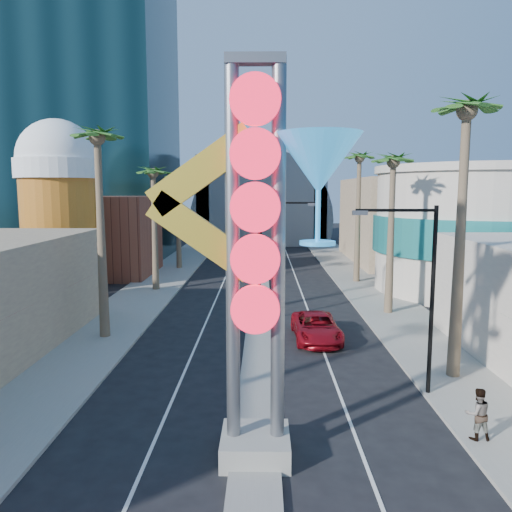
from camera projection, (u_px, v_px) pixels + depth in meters
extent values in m
cube|color=gray|center=(162.00, 279.00, 48.02)|extent=(5.00, 100.00, 0.15)
cube|color=gray|center=(360.00, 280.00, 47.75)|extent=(5.00, 100.00, 0.15)
cube|color=gray|center=(261.00, 275.00, 50.86)|extent=(1.60, 84.00, 0.15)
cube|color=black|center=(84.00, 57.00, 61.79)|extent=(20.00, 20.00, 50.00)
cube|color=brown|center=(103.00, 236.00, 50.57)|extent=(10.00, 10.00, 8.00)
cube|color=#987B62|center=(394.00, 221.00, 59.90)|extent=(10.00, 20.00, 10.00)
cylinder|color=#A86116|center=(61.00, 233.00, 42.52)|extent=(6.40, 6.40, 10.00)
cylinder|color=white|center=(58.00, 169.00, 41.82)|extent=(7.00, 7.00, 1.60)
sphere|color=white|center=(57.00, 159.00, 41.71)|extent=(6.60, 6.60, 6.60)
cylinder|color=beige|center=(473.00, 233.00, 42.03)|extent=(16.00, 16.00, 10.00)
cylinder|color=teal|center=(473.00, 233.00, 42.03)|extent=(16.60, 16.60, 3.00)
cylinder|color=beige|center=(477.00, 170.00, 41.34)|extent=(16.60, 16.60, 0.60)
cylinder|color=slate|center=(262.00, 218.00, 84.05)|extent=(22.00, 16.00, 22.00)
cube|color=slate|center=(208.00, 200.00, 83.79)|extent=(2.00, 16.00, 14.00)
cube|color=slate|center=(315.00, 200.00, 83.53)|extent=(2.00, 16.00, 14.00)
cube|color=gray|center=(255.00, 446.00, 16.12)|extent=(2.20, 2.20, 0.80)
cylinder|color=slate|center=(233.00, 259.00, 15.33)|extent=(0.44, 0.44, 12.00)
cylinder|color=slate|center=(278.00, 259.00, 15.31)|extent=(0.44, 0.44, 12.00)
cube|color=slate|center=(255.00, 59.00, 14.55)|extent=(1.80, 0.50, 0.30)
cylinder|color=red|center=(255.00, 99.00, 14.36)|extent=(1.50, 0.25, 1.50)
cylinder|color=red|center=(255.00, 154.00, 14.56)|extent=(1.50, 0.25, 1.50)
cylinder|color=red|center=(255.00, 207.00, 14.77)|extent=(1.50, 0.25, 1.50)
cylinder|color=red|center=(255.00, 259.00, 14.97)|extent=(1.50, 0.25, 1.50)
cylinder|color=red|center=(255.00, 309.00, 15.17)|extent=(1.50, 0.25, 1.50)
cube|color=yellow|center=(202.00, 170.00, 14.99)|extent=(3.47, 0.25, 2.80)
cube|color=yellow|center=(203.00, 236.00, 15.25)|extent=(3.47, 0.25, 2.80)
cone|color=#268FD7|center=(319.00, 163.00, 14.92)|extent=(2.60, 2.60, 1.80)
cylinder|color=#268FD7|center=(318.00, 217.00, 15.13)|extent=(0.16, 0.16, 1.60)
cylinder|color=#268FD7|center=(317.00, 243.00, 15.23)|extent=(1.10, 1.10, 0.12)
cylinder|color=black|center=(259.00, 261.00, 32.50)|extent=(0.18, 0.18, 8.00)
cube|color=black|center=(287.00, 203.00, 31.98)|extent=(3.60, 0.12, 0.12)
cube|color=slate|center=(312.00, 204.00, 31.97)|extent=(0.60, 0.25, 0.18)
cylinder|color=black|center=(261.00, 231.00, 56.29)|extent=(0.18, 0.18, 8.00)
cube|color=black|center=(245.00, 198.00, 55.82)|extent=(3.60, 0.12, 0.12)
cube|color=slate|center=(231.00, 198.00, 55.86)|extent=(0.60, 0.25, 0.18)
cylinder|color=black|center=(432.00, 303.00, 20.50)|extent=(0.18, 0.18, 8.00)
cube|color=black|center=(396.00, 210.00, 20.03)|extent=(3.24, 0.12, 0.12)
cube|color=slate|center=(360.00, 213.00, 20.06)|extent=(0.60, 0.25, 0.18)
cylinder|color=brown|center=(101.00, 241.00, 28.43)|extent=(0.40, 0.40, 11.50)
sphere|color=#27531B|center=(97.00, 138.00, 27.68)|extent=(2.40, 2.40, 2.40)
cylinder|color=brown|center=(155.00, 233.00, 42.41)|extent=(0.40, 0.40, 10.00)
sphere|color=#27531B|center=(153.00, 174.00, 41.76)|extent=(2.40, 2.40, 2.40)
cylinder|color=brown|center=(178.00, 224.00, 54.31)|extent=(0.40, 0.40, 10.00)
sphere|color=#27531B|center=(177.00, 177.00, 53.65)|extent=(2.40, 2.40, 2.40)
cylinder|color=brown|center=(460.00, 249.00, 22.20)|extent=(0.40, 0.40, 12.00)
sphere|color=#27531B|center=(467.00, 111.00, 21.42)|extent=(2.40, 2.40, 2.40)
cylinder|color=brown|center=(391.00, 240.00, 34.20)|extent=(0.40, 0.40, 10.50)
sphere|color=#27531B|center=(393.00, 162.00, 33.51)|extent=(2.40, 2.40, 2.40)
cylinder|color=brown|center=(358.00, 221.00, 46.03)|extent=(0.40, 0.40, 11.50)
sphere|color=#27531B|center=(360.00, 158.00, 45.28)|extent=(2.40, 2.40, 2.40)
imported|color=maroon|center=(316.00, 327.00, 28.75)|extent=(2.71, 5.58, 1.53)
imported|color=gray|center=(478.00, 414.00, 16.95)|extent=(0.91, 0.73, 1.80)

